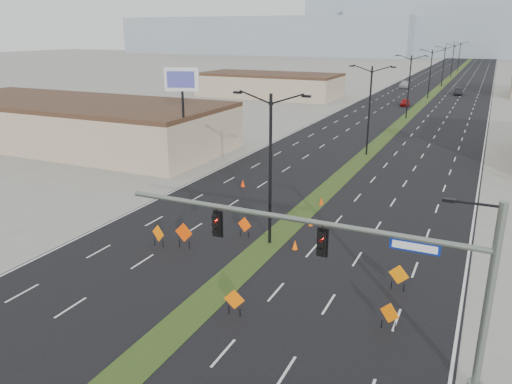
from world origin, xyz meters
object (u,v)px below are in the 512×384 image
at_px(construction_sign_1, 245,225).
at_px(construction_sign_4, 389,314).
at_px(pole_sign_west, 182,87).
at_px(streetlight_1, 369,108).
at_px(streetlight_3, 430,72).
at_px(construction_sign_0, 158,234).
at_px(streetlight_0, 270,166).
at_px(streetlight_2, 409,85).
at_px(car_far, 404,85).
at_px(streetlight_4, 444,65).
at_px(cone_2, 321,201).
at_px(car_mid, 459,92).
at_px(construction_sign_5, 399,276).
at_px(streetlight_5, 453,59).
at_px(cone_1, 311,222).
at_px(construction_sign_3, 234,300).
at_px(signal_mast, 365,261).
at_px(construction_sign_2, 184,233).
at_px(cone_3, 243,183).
at_px(car_left, 405,102).
at_px(streetlight_6, 459,56).
at_px(cone_0, 295,245).

bearing_deg(construction_sign_1, construction_sign_4, -23.10).
bearing_deg(pole_sign_west, streetlight_1, 24.07).
height_order(streetlight_3, pole_sign_west, pole_sign_west).
bearing_deg(pole_sign_west, construction_sign_0, -83.03).
height_order(construction_sign_0, construction_sign_1, construction_sign_0).
distance_m(streetlight_0, streetlight_2, 56.00).
bearing_deg(streetlight_1, car_far, 96.12).
bearing_deg(streetlight_4, streetlight_3, -90.00).
bearing_deg(cone_2, streetlight_0, -94.71).
xyz_separation_m(streetlight_0, car_mid, (5.42, 93.58, -4.67)).
xyz_separation_m(streetlight_0, construction_sign_5, (8.98, -2.92, -4.52)).
xyz_separation_m(streetlight_2, car_far, (-8.12, 47.82, -4.64)).
distance_m(streetlight_2, construction_sign_0, 60.18).
relative_size(streetlight_5, cone_1, 17.56).
relative_size(car_far, construction_sign_3, 3.72).
bearing_deg(streetlight_1, construction_sign_5, -73.80).
distance_m(car_mid, construction_sign_0, 97.97).
bearing_deg(signal_mast, pole_sign_west, 135.67).
height_order(streetlight_4, pole_sign_west, pole_sign_west).
bearing_deg(construction_sign_5, construction_sign_0, -165.91).
distance_m(construction_sign_2, cone_3, 14.10).
height_order(streetlight_1, streetlight_3, same).
bearing_deg(construction_sign_3, construction_sign_1, 103.54).
xyz_separation_m(car_left, construction_sign_5, (11.57, -73.70, 0.22)).
relative_size(construction_sign_2, construction_sign_3, 1.23).
bearing_deg(car_mid, construction_sign_3, -93.71).
height_order(streetlight_1, streetlight_4, same).
relative_size(car_mid, car_far, 0.85).
bearing_deg(streetlight_0, car_left, 92.09).
relative_size(construction_sign_2, cone_3, 2.63).
relative_size(streetlight_5, car_mid, 2.20).
height_order(streetlight_0, streetlight_3, same).
bearing_deg(streetlight_0, streetlight_5, 90.00).
height_order(streetlight_2, cone_1, streetlight_2).
xyz_separation_m(construction_sign_3, pole_sign_west, (-17.13, 22.14, 7.64)).
bearing_deg(streetlight_3, streetlight_5, 90.00).
height_order(construction_sign_3, construction_sign_4, construction_sign_3).
distance_m(signal_mast, cone_3, 26.51).
distance_m(streetlight_6, construction_sign_5, 171.22).
xyz_separation_m(construction_sign_1, cone_2, (2.74, 8.72, -0.54)).
height_order(construction_sign_1, cone_0, construction_sign_1).
bearing_deg(cone_3, cone_1, -36.47).
height_order(streetlight_4, cone_1, streetlight_4).
bearing_deg(construction_sign_0, construction_sign_2, 34.14).
bearing_deg(construction_sign_2, streetlight_1, 83.41).
bearing_deg(cone_2, construction_sign_1, -107.43).
height_order(construction_sign_5, pole_sign_west, pole_sign_west).
bearing_deg(car_far, streetlight_5, 75.25).
bearing_deg(streetlight_2, streetlight_4, 90.00).
xyz_separation_m(streetlight_3, car_left, (-2.58, -13.22, -4.74)).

